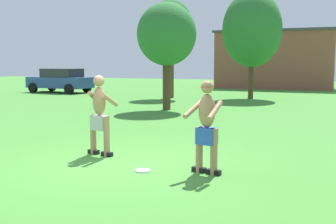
% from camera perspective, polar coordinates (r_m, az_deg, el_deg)
% --- Properties ---
extents(ground_plane, '(80.00, 80.00, 0.00)m').
position_cam_1_polar(ground_plane, '(8.27, -6.93, -7.12)').
color(ground_plane, '#428433').
extents(player_with_cap, '(0.64, 0.66, 1.68)m').
position_cam_1_polar(player_with_cap, '(7.41, 5.29, -1.50)').
color(player_with_cap, black).
rests_on(player_with_cap, ground_plane).
extents(player_in_gray, '(0.66, 0.65, 1.71)m').
position_cam_1_polar(player_in_gray, '(8.99, -9.32, -0.19)').
color(player_in_gray, black).
rests_on(player_in_gray, ground_plane).
extents(frisbee, '(0.28, 0.28, 0.03)m').
position_cam_1_polar(frisbee, '(7.73, -3.45, -7.98)').
color(frisbee, white).
rests_on(frisbee, ground_plane).
extents(car_blue_mid_lot, '(4.41, 2.26, 1.58)m').
position_cam_1_polar(car_blue_mid_lot, '(28.52, -14.48, 4.25)').
color(car_blue_mid_lot, '#2D478C').
rests_on(car_blue_mid_lot, ground_plane).
extents(outbuilding_behind_lot, '(8.93, 4.65, 4.41)m').
position_cam_1_polar(outbuilding_behind_lot, '(33.73, 14.46, 6.96)').
color(outbuilding_behind_lot, brown).
rests_on(outbuilding_behind_lot, ground_plane).
extents(tree_left_field, '(2.46, 2.46, 4.45)m').
position_cam_1_polar(tree_left_field, '(17.49, -0.19, 10.50)').
color(tree_left_field, '#4C3823').
rests_on(tree_left_field, ground_plane).
extents(tree_right_field, '(2.31, 2.31, 5.43)m').
position_cam_1_polar(tree_right_field, '(23.60, 0.35, 11.92)').
color(tree_right_field, brown).
rests_on(tree_right_field, ground_plane).
extents(tree_behind_players, '(3.19, 3.19, 5.80)m').
position_cam_1_polar(tree_behind_players, '(23.39, 11.41, 10.98)').
color(tree_behind_players, '#4C3823').
rests_on(tree_behind_players, ground_plane).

